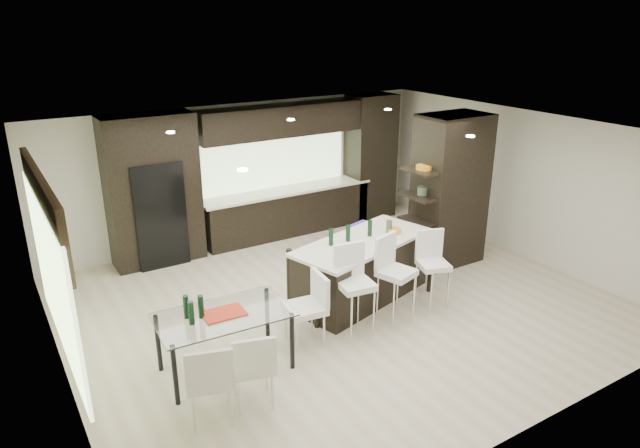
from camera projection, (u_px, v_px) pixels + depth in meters
ground at (340, 303)px, 9.00m from camera, size 8.00×8.00×0.00m
back_wall at (243, 172)px, 11.32m from camera, size 8.00×0.02×2.70m
left_wall at (52, 287)px, 6.55m from camera, size 0.02×7.00×2.70m
right_wall at (521, 184)px, 10.51m from camera, size 0.02×7.00×2.70m
ceiling at (342, 134)px, 8.06m from camera, size 8.00×7.00×0.02m
window_left at (53, 279)px, 6.73m from camera, size 0.04×3.20×1.90m
window_back at (271, 158)px, 11.51m from camera, size 3.40×0.04×1.20m
stone_accent at (43, 207)px, 6.43m from camera, size 0.08×3.00×0.80m
ceiling_spots at (333, 132)px, 8.27m from camera, size 4.00×3.00×0.02m
back_cabinetry at (273, 172)px, 11.30m from camera, size 6.80×0.68×2.70m
refrigerator at (156, 212)px, 10.21m from camera, size 0.90×0.68×1.90m
partition_column at (450, 190)px, 10.13m from camera, size 1.20×0.80×2.70m
kitchen_island at (362, 269)px, 9.02m from camera, size 2.56×1.61×0.99m
stool_left at (355, 300)px, 7.97m from camera, size 0.53×0.53×1.06m
stool_mid at (396, 288)px, 8.34m from camera, size 0.59×0.59×1.06m
stool_right at (432, 278)px, 8.72m from camera, size 0.55×0.55×0.99m
bench at (379, 258)px, 10.00m from camera, size 1.52×0.91×0.55m
floor_vase at (388, 255)px, 9.31m from camera, size 0.55×0.55×1.19m
dining_table at (225, 342)px, 7.20m from camera, size 1.70×1.01×0.80m
chair_near at (252, 369)px, 6.55m from camera, size 0.61×0.61×0.91m
chair_far at (210, 383)px, 6.28m from camera, size 0.64×0.64×0.94m
chair_end at (305, 313)px, 7.75m from camera, size 0.56×0.56×0.94m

